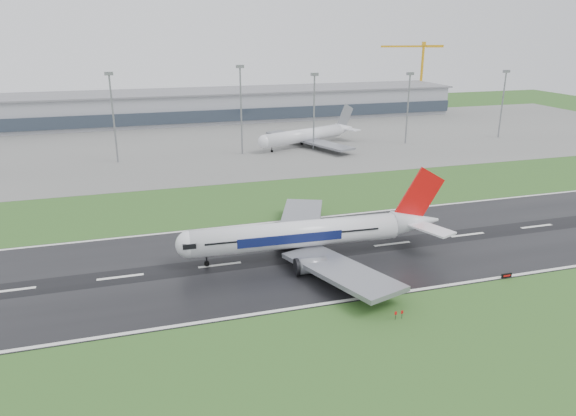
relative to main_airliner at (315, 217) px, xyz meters
name	(u,v)px	position (x,y,z in m)	size (l,w,h in m)	color
ground	(392,244)	(19.25, 0.65, -8.81)	(520.00, 520.00, 0.00)	#2A531E
runway	(392,244)	(19.25, 0.65, -8.76)	(400.00, 45.00, 0.10)	black
apron	(262,140)	(19.25, 125.65, -8.77)	(400.00, 130.00, 0.08)	slate
terminal	(235,105)	(19.25, 185.65, -1.31)	(240.00, 36.00, 15.00)	gray
main_airliner	(315,217)	(0.00, 0.00, 0.00)	(59.02, 56.21, 17.43)	white
parked_airliner	(307,128)	(34.23, 107.32, -1.11)	(52.01, 48.42, 15.24)	silver
tower_crane	(421,74)	(140.59, 200.65, 10.98)	(39.70, 2.17, 39.59)	orange
runway_sign	(506,276)	(32.94, -21.64, -8.29)	(2.30, 0.26, 1.04)	black
floodmast_1	(114,120)	(-41.71, 100.65, 6.90)	(0.64, 0.64, 31.43)	gray
floodmast_2	(241,112)	(5.21, 100.65, 7.66)	(0.64, 0.64, 32.94)	gray
floodmast_3	(314,114)	(34.85, 100.65, 5.88)	(0.64, 0.64, 29.39)	gray
floodmast_4	(408,110)	(76.73, 100.65, 5.53)	(0.64, 0.64, 28.69)	gray
floodmast_5	(502,106)	(123.72, 100.65, 5.50)	(0.64, 0.64, 28.63)	gray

